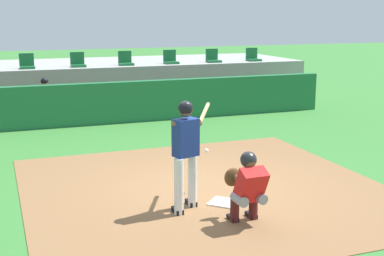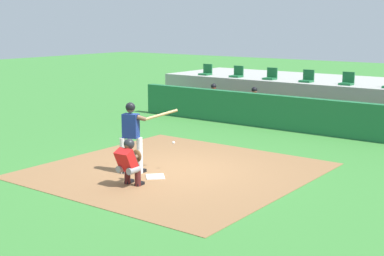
{
  "view_description": "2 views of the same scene",
  "coord_description": "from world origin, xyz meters",
  "px_view_note": "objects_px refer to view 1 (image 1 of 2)",
  "views": [
    {
      "loc": [
        -3.45,
        -8.52,
        3.12
      ],
      "look_at": [
        0.0,
        0.7,
        1.0
      ],
      "focal_mm": 49.6,
      "sensor_mm": 36.0,
      "label": 1
    },
    {
      "loc": [
        8.45,
        -10.62,
        3.75
      ],
      "look_at": [
        0.0,
        0.7,
        1.0
      ],
      "focal_mm": 51.37,
      "sensor_mm": 36.0,
      "label": 2
    }
  ],
  "objects_px": {
    "stadium_seat_2": "(27,64)",
    "stadium_seat_6": "(213,58)",
    "stadium_seat_5": "(171,60)",
    "stadium_seat_7": "(253,57)",
    "dugout_player_1": "(46,99)",
    "catcher_crouched": "(247,185)",
    "stadium_seat_4": "(126,61)",
    "batter_at_plate": "(186,148)",
    "stadium_seat_3": "(78,63)",
    "home_plate": "(223,202)"
  },
  "relations": [
    {
      "from": "stadium_seat_2",
      "to": "stadium_seat_6",
      "type": "bearing_deg",
      "value": 0.0
    },
    {
      "from": "stadium_seat_5",
      "to": "stadium_seat_6",
      "type": "height_order",
      "value": "same"
    },
    {
      "from": "stadium_seat_7",
      "to": "dugout_player_1",
      "type": "bearing_deg",
      "value": -165.34
    },
    {
      "from": "catcher_crouched",
      "to": "stadium_seat_5",
      "type": "xyz_separation_m",
      "value": [
        2.45,
        11.07,
        0.93
      ]
    },
    {
      "from": "dugout_player_1",
      "to": "stadium_seat_5",
      "type": "xyz_separation_m",
      "value": [
        4.53,
        2.03,
        0.86
      ]
    },
    {
      "from": "stadium_seat_2",
      "to": "dugout_player_1",
      "type": "bearing_deg",
      "value": -80.26
    },
    {
      "from": "stadium_seat_5",
      "to": "stadium_seat_7",
      "type": "relative_size",
      "value": 1.0
    },
    {
      "from": "catcher_crouched",
      "to": "stadium_seat_4",
      "type": "height_order",
      "value": "stadium_seat_4"
    },
    {
      "from": "batter_at_plate",
      "to": "stadium_seat_3",
      "type": "distance_m",
      "value": 10.26
    },
    {
      "from": "stadium_seat_4",
      "to": "stadium_seat_5",
      "type": "distance_m",
      "value": 1.62
    },
    {
      "from": "stadium_seat_3",
      "to": "stadium_seat_2",
      "type": "bearing_deg",
      "value": 180.0
    },
    {
      "from": "catcher_crouched",
      "to": "stadium_seat_5",
      "type": "distance_m",
      "value": 11.37
    },
    {
      "from": "stadium_seat_7",
      "to": "stadium_seat_4",
      "type": "bearing_deg",
      "value": 180.0
    },
    {
      "from": "batter_at_plate",
      "to": "stadium_seat_3",
      "type": "bearing_deg",
      "value": 90.75
    },
    {
      "from": "stadium_seat_2",
      "to": "stadium_seat_3",
      "type": "xyz_separation_m",
      "value": [
        1.62,
        0.0,
        0.0
      ]
    },
    {
      "from": "stadium_seat_3",
      "to": "stadium_seat_7",
      "type": "relative_size",
      "value": 1.0
    },
    {
      "from": "stadium_seat_3",
      "to": "stadium_seat_4",
      "type": "distance_m",
      "value": 1.62
    },
    {
      "from": "stadium_seat_3",
      "to": "stadium_seat_4",
      "type": "xyz_separation_m",
      "value": [
        1.62,
        0.0,
        0.0
      ]
    },
    {
      "from": "dugout_player_1",
      "to": "stadium_seat_2",
      "type": "bearing_deg",
      "value": 99.74
    },
    {
      "from": "home_plate",
      "to": "dugout_player_1",
      "type": "relative_size",
      "value": 0.34
    },
    {
      "from": "catcher_crouched",
      "to": "stadium_seat_7",
      "type": "distance_m",
      "value": 12.48
    },
    {
      "from": "stadium_seat_6",
      "to": "stadium_seat_5",
      "type": "bearing_deg",
      "value": 180.0
    },
    {
      "from": "home_plate",
      "to": "stadium_seat_7",
      "type": "distance_m",
      "value": 11.76
    },
    {
      "from": "stadium_seat_2",
      "to": "stadium_seat_4",
      "type": "xyz_separation_m",
      "value": [
        3.25,
        0.0,
        0.0
      ]
    },
    {
      "from": "stadium_seat_2",
      "to": "stadium_seat_7",
      "type": "xyz_separation_m",
      "value": [
        8.12,
        0.0,
        0.0
      ]
    },
    {
      "from": "batter_at_plate",
      "to": "stadium_seat_7",
      "type": "distance_m",
      "value": 12.07
    },
    {
      "from": "dugout_player_1",
      "to": "stadium_seat_3",
      "type": "bearing_deg",
      "value": 57.91
    },
    {
      "from": "stadium_seat_2",
      "to": "stadium_seat_6",
      "type": "xyz_separation_m",
      "value": [
        6.5,
        0.0,
        0.0
      ]
    },
    {
      "from": "stadium_seat_6",
      "to": "catcher_crouched",
      "type": "bearing_deg",
      "value": -110.21
    },
    {
      "from": "catcher_crouched",
      "to": "stadium_seat_2",
      "type": "distance_m",
      "value": 11.37
    },
    {
      "from": "home_plate",
      "to": "stadium_seat_3",
      "type": "height_order",
      "value": "stadium_seat_3"
    },
    {
      "from": "stadium_seat_4",
      "to": "stadium_seat_6",
      "type": "relative_size",
      "value": 1.0
    },
    {
      "from": "dugout_player_1",
      "to": "stadium_seat_6",
      "type": "bearing_deg",
      "value": 18.3
    },
    {
      "from": "dugout_player_1",
      "to": "batter_at_plate",
      "type": "bearing_deg",
      "value": -80.26
    },
    {
      "from": "catcher_crouched",
      "to": "stadium_seat_4",
      "type": "distance_m",
      "value": 11.14
    },
    {
      "from": "home_plate",
      "to": "stadium_seat_5",
      "type": "distance_m",
      "value": 10.58
    },
    {
      "from": "stadium_seat_4",
      "to": "stadium_seat_6",
      "type": "bearing_deg",
      "value": 0.0
    },
    {
      "from": "batter_at_plate",
      "to": "stadium_seat_5",
      "type": "relative_size",
      "value": 3.76
    },
    {
      "from": "stadium_seat_2",
      "to": "stadium_seat_3",
      "type": "distance_m",
      "value": 1.62
    },
    {
      "from": "batter_at_plate",
      "to": "stadium_seat_4",
      "type": "relative_size",
      "value": 3.76
    },
    {
      "from": "batter_at_plate",
      "to": "stadium_seat_4",
      "type": "bearing_deg",
      "value": 81.71
    },
    {
      "from": "stadium_seat_4",
      "to": "stadium_seat_7",
      "type": "bearing_deg",
      "value": 0.0
    },
    {
      "from": "stadium_seat_4",
      "to": "stadium_seat_7",
      "type": "distance_m",
      "value": 4.88
    },
    {
      "from": "home_plate",
      "to": "catcher_crouched",
      "type": "height_order",
      "value": "catcher_crouched"
    },
    {
      "from": "home_plate",
      "to": "stadium_seat_4",
      "type": "distance_m",
      "value": 10.32
    },
    {
      "from": "stadium_seat_7",
      "to": "stadium_seat_3",
      "type": "bearing_deg",
      "value": 180.0
    },
    {
      "from": "stadium_seat_2",
      "to": "catcher_crouched",
      "type": "bearing_deg",
      "value": -77.64
    },
    {
      "from": "stadium_seat_3",
      "to": "stadium_seat_6",
      "type": "distance_m",
      "value": 4.88
    },
    {
      "from": "stadium_seat_6",
      "to": "home_plate",
      "type": "bearing_deg",
      "value": -111.76
    },
    {
      "from": "batter_at_plate",
      "to": "catcher_crouched",
      "type": "height_order",
      "value": "batter_at_plate"
    }
  ]
}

